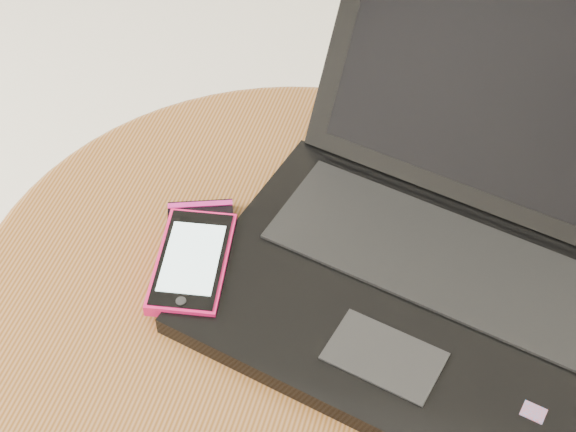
# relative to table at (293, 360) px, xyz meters

# --- Properties ---
(table) EXTENTS (0.60, 0.60, 0.47)m
(table) POSITION_rel_table_xyz_m (0.00, 0.00, 0.00)
(table) COLOR #4C2911
(table) RESTS_ON ground
(laptop) EXTENTS (0.44, 0.44, 0.22)m
(laptop) POSITION_rel_table_xyz_m (0.12, 0.06, 0.14)
(laptop) COLOR black
(laptop) RESTS_ON table
(phone_black) EXTENTS (0.10, 0.13, 0.01)m
(phone_black) POSITION_rel_table_xyz_m (-0.09, 0.02, 0.11)
(phone_black) COLOR black
(phone_black) RESTS_ON table
(phone_pink) EXTENTS (0.08, 0.12, 0.01)m
(phone_pink) POSITION_rel_table_xyz_m (-0.09, -0.00, 0.12)
(phone_pink) COLOR #D01253
(phone_pink) RESTS_ON phone_black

